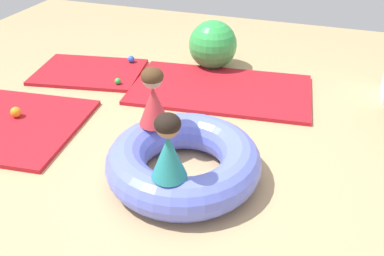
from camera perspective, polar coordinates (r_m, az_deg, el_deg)
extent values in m
plane|color=tan|center=(3.47, -1.66, -4.94)|extent=(8.00, 8.00, 0.00)
cube|color=#B21923|center=(4.61, 3.84, 5.17)|extent=(2.00, 1.27, 0.04)
cube|color=#B21923|center=(4.32, -23.47, 0.44)|extent=(1.47, 1.33, 0.04)
cube|color=#B21923|center=(5.16, -13.57, 7.31)|extent=(1.33, 1.06, 0.04)
torus|color=#6070E5|center=(3.25, -1.14, -4.47)|extent=(1.19, 1.19, 0.31)
cone|color=red|center=(3.35, -5.14, 3.02)|extent=(0.34, 0.34, 0.32)
sphere|color=tan|center=(3.25, -5.33, 6.67)|extent=(0.16, 0.16, 0.16)
ellipsoid|color=#472D19|center=(3.24, -5.35, 6.92)|extent=(0.17, 0.17, 0.14)
cone|color=teal|center=(2.76, -3.13, -3.82)|extent=(0.31, 0.31, 0.32)
sphere|color=#936647|center=(2.64, -3.28, 0.27)|extent=(0.16, 0.16, 0.16)
ellipsoid|color=black|center=(2.63, -3.29, 0.56)|extent=(0.17, 0.17, 0.13)
sphere|color=blue|center=(5.26, -8.15, 9.11)|extent=(0.08, 0.08, 0.08)
sphere|color=green|center=(4.73, -9.91, 6.19)|extent=(0.07, 0.07, 0.07)
sphere|color=orange|center=(4.35, -22.51, 1.97)|extent=(0.10, 0.10, 0.10)
sphere|color=green|center=(5.09, 2.80, 11.07)|extent=(0.57, 0.57, 0.57)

